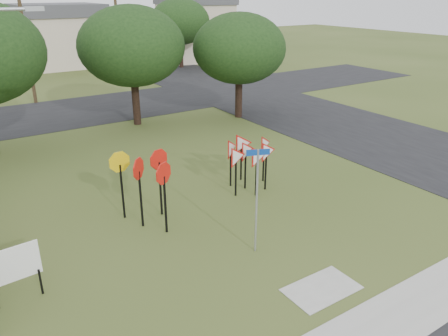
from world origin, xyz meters
The scene contains 16 objects.
ground centered at (0.00, 0.00, 0.00)m, with size 140.00×140.00×0.00m, color #3A4B1C.
sidewalk centered at (0.00, -4.20, 0.01)m, with size 30.00×1.60×0.02m, color #A09F97.
street_right centered at (12.00, 10.00, 0.01)m, with size 8.00×50.00×0.02m, color black.
street_far centered at (0.00, 20.00, 0.01)m, with size 60.00×8.00×0.02m, color black.
curb_pad centered at (0.00, -2.40, 0.01)m, with size 2.00×1.20×0.02m, color #A09F97.
street_name_sign centered at (-0.37, 0.09, 1.89)m, with size 0.64×0.28×3.33m.
stop_sign_cluster centered at (-2.38, 3.54, 1.85)m, with size 1.97×1.94×2.50m.
yield_sign_cluster centered at (2.18, 3.97, 1.55)m, with size 2.65×1.75×2.09m.
info_board centered at (-6.87, 1.53, 1.06)m, with size 1.28×0.15×1.60m.
far_pole_a centered at (-2.00, 24.00, 4.60)m, with size 1.40×0.24×9.00m.
far_pole_b centered at (6.00, 28.00, 4.35)m, with size 1.40×0.24×8.50m.
house_mid centered at (4.00, 40.00, 3.15)m, with size 8.40×8.40×6.20m.
house_right centered at (18.00, 36.00, 3.65)m, with size 8.30×8.30×7.20m.
tree_near_mid centered at (2.00, 15.00, 4.54)m, with size 6.00×6.00×6.80m.
tree_near_right centered at (8.00, 13.00, 4.22)m, with size 5.60×5.60×6.33m.
tree_far_right centered at (14.00, 32.00, 4.54)m, with size 6.00×6.00×6.80m.
Camera 1 is at (-7.47, -9.04, 7.47)m, focal length 35.00 mm.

